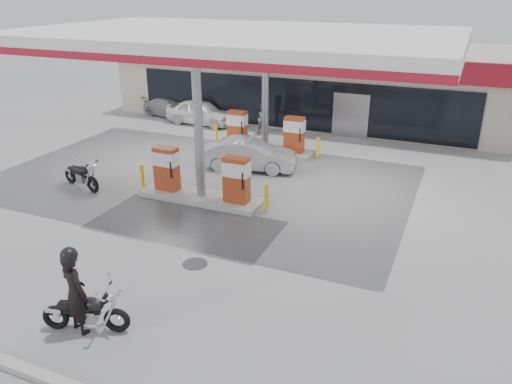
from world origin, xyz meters
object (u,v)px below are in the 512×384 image
parked_motorcycle (82,176)px  parked_car_left (171,107)px  pump_island_near (201,181)px  main_motorcycle (87,313)px  attendant (264,118)px  hatchback_silver (249,155)px  biker_main (75,293)px  sedan_white (201,112)px  pump_island_far (265,137)px

parked_motorcycle → parked_car_left: size_ratio=0.57×
pump_island_near → main_motorcycle: pump_island_near is taller
attendant → hatchback_silver: (1.49, -5.20, -0.16)m
biker_main → sedan_white: (-6.19, 16.69, -0.31)m
pump_island_far → main_motorcycle: bearing=-84.7°
hatchback_silver → parked_car_left: size_ratio=1.05×
pump_island_far → main_motorcycle: size_ratio=2.66×
pump_island_near → biker_main: biker_main is taller
main_motorcycle → hatchback_silver: bearing=76.2°
biker_main → attendant: size_ratio=1.23×
pump_island_near → parked_motorcycle: pump_island_near is taller
parked_car_left → pump_island_near: bearing=-131.7°
biker_main → sedan_white: bearing=-52.7°
parked_motorcycle → parked_car_left: (-2.86, 10.81, 0.05)m
pump_island_far → parked_motorcycle: size_ratio=2.46×
hatchback_silver → pump_island_near: bearing=164.9°
attendant → parked_car_left: (-6.33, 1.20, -0.26)m
biker_main → pump_island_far: bearing=-68.5°
biker_main → attendant: (-2.27, 16.29, -0.18)m
parked_motorcycle → parked_car_left: bearing=121.2°
parked_motorcycle → attendant: size_ratio=1.31×
pump_island_near → main_motorcycle: (1.25, -7.42, -0.26)m
sedan_white → parked_motorcycle: bearing=-174.4°
pump_island_far → main_motorcycle: (1.25, -13.42, -0.26)m
pump_island_near → sedan_white: (-5.13, 9.20, -0.04)m
pump_island_near → sedan_white: pump_island_near is taller
attendant → main_motorcycle: bearing=-152.0°
sedan_white → hatchback_silver: sedan_white is taller
parked_car_left → hatchback_silver: bearing=-118.0°
hatchback_silver → parked_motorcycle: bearing=121.1°
pump_island_near → pump_island_far: 6.00m
sedan_white → parked_car_left: (-2.41, 0.80, -0.13)m
hatchback_silver → attendant: bearing=5.4°
pump_island_far → biker_main: 13.53m
biker_main → hatchback_silver: bearing=-69.0°
parked_motorcycle → hatchback_silver: bearing=58.0°
main_motorcycle → sedan_white: 17.80m
pump_island_far → main_motorcycle: pump_island_far is taller
main_motorcycle → biker_main: 0.56m
pump_island_far → parked_car_left: (-7.54, 4.00, -0.18)m
biker_main → sedan_white: biker_main is taller
main_motorcycle → biker_main: biker_main is taller
parked_motorcycle → sedan_white: (-0.45, 10.01, 0.18)m
main_motorcycle → biker_main: (-0.18, -0.07, 0.52)m
biker_main → attendant: 16.45m
parked_motorcycle → parked_car_left: 11.18m
attendant → pump_island_far: bearing=-137.2°
attendant → parked_car_left: size_ratio=0.43×
parked_motorcycle → main_motorcycle: bearing=-31.8°
attendant → hatchback_silver: 5.41m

